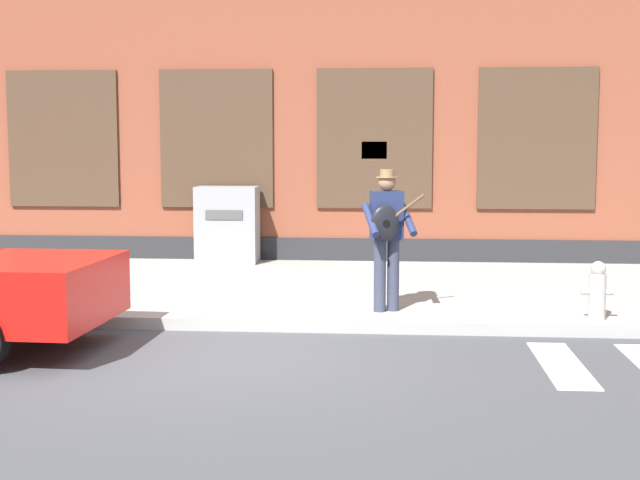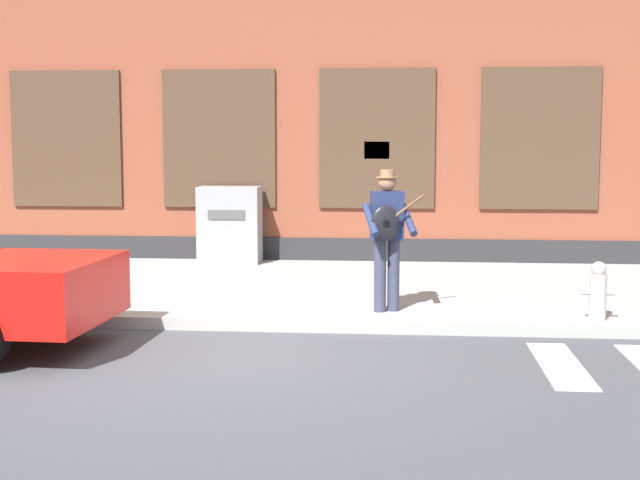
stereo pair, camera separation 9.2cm
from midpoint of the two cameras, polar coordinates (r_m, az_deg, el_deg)
ground_plane at (r=9.51m, az=-6.29°, el=-7.44°), size 160.00×160.00×0.00m
sidewalk at (r=13.30m, az=-3.06°, el=-3.13°), size 28.00×5.38×0.15m
building_backdrop at (r=17.94m, az=-1.06°, el=14.29°), size 28.00×4.06×9.50m
busker at (r=11.01m, az=4.05°, el=0.57°), size 0.78×0.66×1.77m
utility_box at (r=15.58m, az=-6.12°, el=0.98°), size 1.06×0.62×1.33m
fire_hydrant at (r=11.06m, az=17.11°, el=-3.13°), size 0.38×0.20×0.70m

